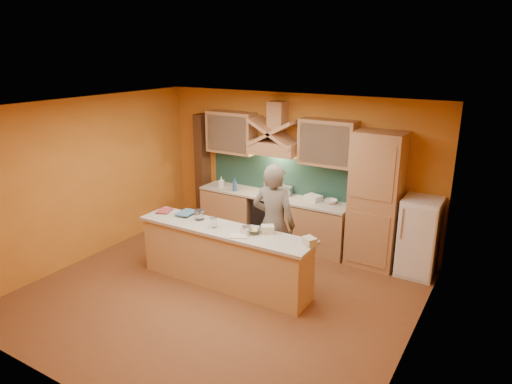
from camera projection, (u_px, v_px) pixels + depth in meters
The scene contains 36 objects.
floor at pixel (219, 294), 6.92m from camera, with size 5.50×5.00×0.01m, color brown.
ceiling at pixel (214, 108), 6.08m from camera, with size 5.50×5.00×0.01m, color white.
wall_back at pixel (295, 169), 8.54m from camera, with size 5.50×0.02×2.80m, color orange.
wall_front at pixel (67, 279), 4.45m from camera, with size 5.50×0.02×2.80m, color orange.
wall_left at pixel (87, 180), 7.85m from camera, with size 0.02×5.00×2.80m, color orange.
wall_right at pixel (415, 248), 5.15m from camera, with size 0.02×5.00×2.80m, color orange.
base_cabinet_left at pixel (231, 211), 9.20m from camera, with size 1.10×0.60×0.86m, color tan.
base_cabinet_right at pixel (318, 229), 8.27m from camera, with size 1.10×0.60×0.86m, color tan.
counter_top at pixel (273, 196), 8.59m from camera, with size 3.00×0.62×0.04m, color beige.
stove at pixel (272, 218), 8.73m from camera, with size 0.60×0.58×0.90m, color black.
backsplash at pixel (280, 175), 8.72m from camera, with size 3.00×0.03×0.70m, color #19382F.
range_hood at pixel (275, 148), 8.36m from camera, with size 0.92×0.50×0.24m, color tan.
hood_chimney at pixel (278, 115), 8.27m from camera, with size 0.30×0.30×0.50m, color tan.
upper_cabinet_left at pixel (231, 132), 8.86m from camera, with size 1.00×0.35×0.80m, color tan.
upper_cabinet_right at pixel (328, 143), 7.88m from camera, with size 1.00×0.35×0.80m, color tan.
pantry_column at pixel (376, 200), 7.56m from camera, with size 0.80×0.60×2.30m, color tan.
fridge at pixel (419, 237), 7.34m from camera, with size 0.58×0.60×1.30m, color white.
trim_column_left at pixel (203, 169), 9.50m from camera, with size 0.20×0.30×2.30m, color #472816.
island_body at pixel (224, 258), 7.08m from camera, with size 2.80×0.55×0.88m, color tan.
island_top at pixel (224, 230), 6.94m from camera, with size 2.90×0.62×0.05m, color beige.
person at pixel (274, 224), 7.05m from camera, with size 0.70×0.46×1.92m, color #70665B.
pot_large at pixel (269, 193), 8.53m from camera, with size 0.27×0.27×0.15m, color silver.
pot_small at pixel (286, 193), 8.56m from camera, with size 0.19×0.19×0.15m, color #BABAC2.
soap_bottle_a at pixel (221, 182), 9.06m from camera, with size 0.09×0.10×0.21m, color silver.
soap_bottle_b at pixel (235, 185), 8.80m from camera, with size 0.10×0.10×0.25m, color #32548A.
bowl_back at pixel (331, 201), 8.11m from camera, with size 0.23×0.23×0.07m, color silver.
dish_rack at pixel (313, 198), 8.26m from camera, with size 0.28×0.22×0.10m, color silver.
book_lower at pixel (159, 210), 7.66m from camera, with size 0.21×0.29×0.03m, color #A73B3D.
book_upper at pixel (180, 212), 7.53m from camera, with size 0.25×0.34×0.03m, color #406A8D.
jar_large at pixel (199, 215), 7.27m from camera, with size 0.15×0.15×0.15m, color silver.
jar_small at pixel (213, 223), 6.94m from camera, with size 0.11×0.11×0.15m, color white.
kitchen_scale at pixel (246, 231), 6.69m from camera, with size 0.13×0.13×0.11m, color white.
mixing_bowl at pixel (251, 230), 6.76m from camera, with size 0.28×0.28×0.07m, color white.
cloth at pixel (239, 236), 6.62m from camera, with size 0.26×0.20×0.02m, color beige.
grocery_bag_a at pixel (268, 229), 6.72m from camera, with size 0.18×0.15×0.12m, color beige.
grocery_bag_b at pixel (310, 241), 6.31m from camera, with size 0.19×0.14×0.11m, color beige.
Camera 1 is at (3.64, -4.97, 3.55)m, focal length 32.00 mm.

